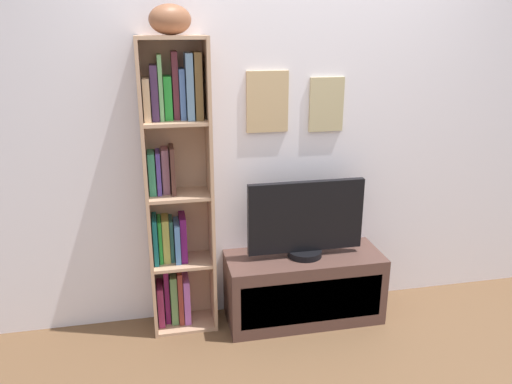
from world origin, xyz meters
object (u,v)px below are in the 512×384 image
football (170,19)px  television (306,220)px  tv_stand (304,287)px  bookshelf (175,191)px

football → television: football is taller
tv_stand → television: size_ratio=1.36×
football → tv_stand: bearing=-5.6°
bookshelf → football: 0.98m
football → tv_stand: 1.84m
bookshelf → television: bookshelf is taller
football → television: size_ratio=0.33×
television → football: bearing=174.4°
bookshelf → television: bearing=-7.6°
bookshelf → tv_stand: bearing=-7.7°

